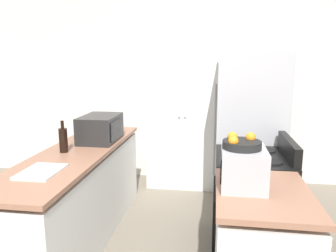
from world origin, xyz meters
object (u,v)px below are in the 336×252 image
refrigerator (249,135)px  wine_bottle (63,140)px  toaster_oven (243,167)px  pantry_cabinet (184,114)px  stove (251,203)px  microwave (100,128)px  fruit_bowl (241,143)px

refrigerator → wine_bottle: refrigerator is taller
toaster_oven → pantry_cabinet: bearing=105.1°
stove → refrigerator: (0.03, 0.80, 0.44)m
pantry_cabinet → microwave: pantry_cabinet is taller
stove → microwave: size_ratio=2.04×
pantry_cabinet → microwave: 1.41m
refrigerator → stove: bearing=-92.2°
stove → wine_bottle: wine_bottle is taller
refrigerator → wine_bottle: (-1.72, -0.92, 0.12)m
refrigerator → toaster_oven: 1.53m
pantry_cabinet → refrigerator: 1.07m
stove → refrigerator: 0.91m
refrigerator → wine_bottle: bearing=-151.7°
refrigerator → fruit_bowl: 1.57m
pantry_cabinet → wine_bottle: pantry_cabinet is taller
fruit_bowl → refrigerator: bearing=82.5°
pantry_cabinet → toaster_oven: 2.32m
microwave → fruit_bowl: (1.33, -1.05, 0.16)m
microwave → wine_bottle: bearing=-112.4°
stove → fruit_bowl: size_ratio=4.20×
stove → toaster_oven: 0.92m
wine_bottle → toaster_oven: wine_bottle is taller
toaster_oven → stove: bearing=78.1°
microwave → wine_bottle: wine_bottle is taller
refrigerator → microwave: size_ratio=3.46×
pantry_cabinet → microwave: (-0.74, -1.19, 0.03)m
stove → microwave: bearing=167.8°
fruit_bowl → wine_bottle: bearing=158.4°
wine_bottle → refrigerator: bearing=28.3°
microwave → toaster_oven: 1.70m
wine_bottle → toaster_oven: bearing=-21.0°
pantry_cabinet → refrigerator: size_ratio=1.12×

